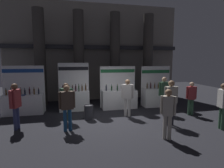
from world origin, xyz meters
TOP-DOWN VIEW (x-y plane):
  - ground_plane at (0.00, 0.00)m, footprint 24.00×24.00m
  - hall_colonnade at (-0.00, 4.24)m, footprint 11.13×1.42m
  - exhibitor_booth_0 at (-3.86, 1.78)m, footprint 1.93×0.72m
  - exhibitor_booth_1 at (-1.45, 1.96)m, footprint 1.57×0.66m
  - exhibitor_booth_2 at (0.91, 1.84)m, footprint 1.97×0.66m
  - exhibitor_booth_3 at (3.16, 1.83)m, footprint 1.74×0.66m
  - trash_bin at (-0.88, 0.28)m, footprint 0.40×0.40m
  - visitor_0 at (-1.77, -0.90)m, footprint 0.59×0.32m
  - visitor_1 at (3.88, -2.00)m, footprint 0.30×0.50m
  - visitor_2 at (-3.64, -0.31)m, footprint 0.34×0.57m
  - visitor_3 at (2.77, 0.40)m, footprint 0.54×0.26m
  - visitor_4 at (-1.82, 0.29)m, footprint 0.55×0.29m
  - visitor_5 at (3.91, -0.12)m, footprint 0.47×0.32m
  - visitor_6 at (0.92, 0.35)m, footprint 0.52×0.39m
  - visitor_7 at (1.43, -2.38)m, footprint 0.43×0.38m
  - visitor_8 at (2.22, -1.18)m, footprint 0.58×0.25m

SIDE VIEW (x-z plane):
  - ground_plane at x=0.00m, z-range 0.00..0.00m
  - trash_bin at x=-0.88m, z-range 0.00..0.64m
  - exhibitor_booth_2 at x=0.91m, z-range -0.54..1.72m
  - exhibitor_booth_0 at x=-3.86m, z-range -0.58..1.75m
  - exhibitor_booth_3 at x=3.16m, z-range -0.52..1.73m
  - exhibitor_booth_1 at x=-1.45m, z-range -0.60..1.85m
  - visitor_5 at x=3.91m, z-range 0.13..1.71m
  - visitor_4 at x=-1.82m, z-range 0.14..1.78m
  - visitor_7 at x=1.43m, z-range 0.15..1.83m
  - visitor_0 at x=-1.77m, z-range 0.18..1.88m
  - visitor_6 at x=0.92m, z-range 0.17..1.89m
  - visitor_1 at x=3.88m, z-range 0.17..1.92m
  - visitor_2 at x=-3.64m, z-range 0.18..1.92m
  - visitor_3 at x=2.77m, z-range 0.18..1.97m
  - visitor_8 at x=2.22m, z-range 0.19..2.00m
  - hall_colonnade at x=0.00m, z-range -0.11..6.09m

